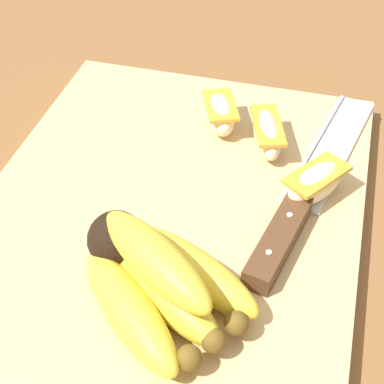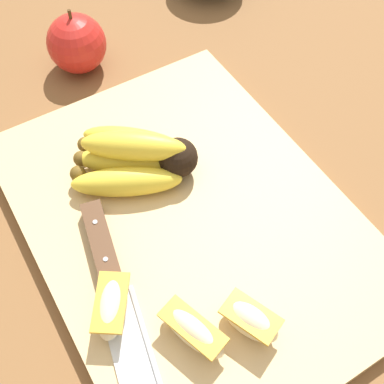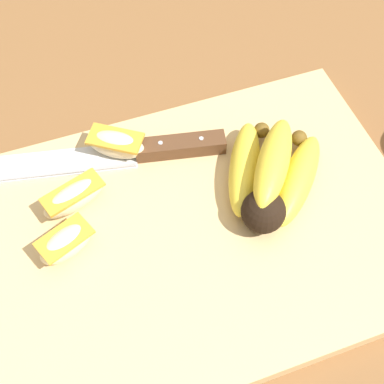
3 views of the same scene
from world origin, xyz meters
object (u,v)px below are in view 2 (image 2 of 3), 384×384
object	(u,v)px
chefs_knife	(114,287)
whole_apple	(77,44)
banana_bunch	(136,158)
apple_wedge_near	(193,331)
apple_wedge_middle	(250,320)
apple_wedge_far	(112,306)

from	to	relation	value
chefs_knife	whole_apple	bearing A→B (deg)	-18.24
banana_bunch	whole_apple	size ratio (longest dim) A/B	1.63
chefs_knife	whole_apple	distance (m)	0.36
banana_bunch	apple_wedge_near	xyz separation A→B (m)	(-0.20, 0.05, -0.01)
banana_bunch	apple_wedge_middle	bearing A→B (deg)	-179.21
apple_wedge_near	whole_apple	size ratio (longest dim) A/B	0.80
apple_wedge_middle	chefs_knife	bearing A→B (deg)	42.90
apple_wedge_middle	whole_apple	size ratio (longest dim) A/B	0.69
chefs_knife	apple_wedge_near	size ratio (longest dim) A/B	3.82
chefs_knife	apple_wedge_far	world-z (taller)	apple_wedge_far
banana_bunch	whole_apple	distance (m)	0.22
apple_wedge_near	banana_bunch	bearing A→B (deg)	-13.23
banana_bunch	apple_wedge_middle	distance (m)	0.22
apple_wedge_middle	whole_apple	distance (m)	0.44
whole_apple	banana_bunch	bearing A→B (deg)	173.85
whole_apple	apple_wedge_far	bearing A→B (deg)	161.18
apple_wedge_near	apple_wedge_middle	size ratio (longest dim) A/B	1.15
apple_wedge_near	apple_wedge_middle	bearing A→B (deg)	-110.68
apple_wedge_far	whole_apple	size ratio (longest dim) A/B	0.75
banana_bunch	apple_wedge_far	size ratio (longest dim) A/B	2.18
whole_apple	chefs_knife	bearing A→B (deg)	161.76
banana_bunch	apple_wedge_far	bearing A→B (deg)	144.73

